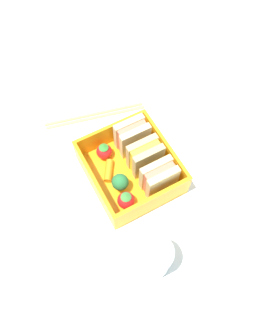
{
  "coord_description": "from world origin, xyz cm",
  "views": [
    {
      "loc": [
        22.46,
        -12.22,
        53.64
      ],
      "look_at": [
        0.0,
        0.0,
        2.7
      ],
      "focal_mm": 35.0,
      "sensor_mm": 36.0,
      "label": 1
    }
  ],
  "objects": [
    {
      "name": "drinking_glass",
      "position": [
        15.36,
        -4.57,
        4.02
      ],
      "size": [
        5.58,
        5.58,
        8.03
      ],
      "primitive_type": "cylinder",
      "color": "silver",
      "rests_on": "ground_plane"
    },
    {
      "name": "carrot_stick_far_left",
      "position": [
        -1.74,
        -3.44,
        1.87
      ],
      "size": [
        4.1,
        3.34,
        1.34
      ],
      "primitive_type": "cylinder",
      "rotation": [
        1.57,
        0.0,
        0.99
      ],
      "color": "orange",
      "rests_on": "bento_tray"
    },
    {
      "name": "bento_tray",
      "position": [
        0.0,
        0.0,
        0.6
      ],
      "size": [
        15.67,
        14.39,
        1.2
      ],
      "primitive_type": "cube",
      "color": "orange",
      "rests_on": "ground_plane"
    },
    {
      "name": "ground_plane",
      "position": [
        0.0,
        0.0,
        -1.0
      ],
      "size": [
        120.0,
        120.0,
        2.0
      ],
      "primitive_type": "cube",
      "color": "white"
    },
    {
      "name": "sandwich_center",
      "position": [
        4.62,
        2.83,
        4.38
      ],
      "size": [
        3.41,
        5.67,
        6.36
      ],
      "color": "#DDC180",
      "rests_on": "bento_tray"
    },
    {
      "name": "strawberry_left",
      "position": [
        -5.18,
        -2.54,
        2.74
      ],
      "size": [
        2.84,
        2.84,
        3.44
      ],
      "color": "red",
      "rests_on": "bento_tray"
    },
    {
      "name": "broccoli_floret",
      "position": [
        1.92,
        -3.03,
        3.58
      ],
      "size": [
        2.89,
        2.89,
        3.96
      ],
      "color": "#96D35F",
      "rests_on": "bento_tray"
    },
    {
      "name": "strawberry_far_left",
      "position": [
        4.92,
        -3.51,
        2.8
      ],
      "size": [
        2.96,
        2.96,
        3.56
      ],
      "color": "red",
      "rests_on": "bento_tray"
    },
    {
      "name": "sandwich_left",
      "position": [
        -4.62,
        2.83,
        4.38
      ],
      "size": [
        3.41,
        5.67,
        6.36
      ],
      "color": "beige",
      "rests_on": "bento_tray"
    },
    {
      "name": "sandwich_center_left",
      "position": [
        0.0,
        2.83,
        4.38
      ],
      "size": [
        3.41,
        5.67,
        6.36
      ],
      "color": "tan",
      "rests_on": "bento_tray"
    },
    {
      "name": "bento_rim",
      "position": [
        0.0,
        0.0,
        3.56
      ],
      "size": [
        15.67,
        14.39,
        4.71
      ],
      "color": "orange",
      "rests_on": "bento_tray"
    },
    {
      "name": "chopstick_pair",
      "position": [
        -14.77,
        -0.02,
        0.35
      ],
      "size": [
        6.24,
        19.77,
        0.7
      ],
      "color": "tan",
      "rests_on": "ground_plane"
    }
  ]
}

